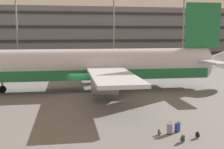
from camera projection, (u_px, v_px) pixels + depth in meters
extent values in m
plane|color=slate|center=(79.00, 93.00, 36.17)|extent=(600.00, 600.00, 0.00)
cube|color=slate|center=(66.00, 34.00, 85.26)|extent=(169.28, 21.16, 14.14)
cube|color=#2D2D33|center=(68.00, 55.00, 75.61)|extent=(167.58, 0.24, 0.70)
cube|color=#2D2D33|center=(67.00, 41.00, 75.11)|extent=(167.58, 0.24, 0.70)
cube|color=#2D2D33|center=(67.00, 27.00, 74.61)|extent=(167.58, 0.24, 0.70)
cube|color=#2D2D33|center=(67.00, 13.00, 74.11)|extent=(167.58, 0.24, 0.70)
cylinder|color=silver|center=(95.00, 64.00, 37.67)|extent=(30.33, 4.87, 3.99)
cube|color=#1E723F|center=(95.00, 73.00, 37.82)|extent=(29.12, 4.75, 1.28)
cone|color=silver|center=(215.00, 60.00, 40.12)|extent=(4.88, 3.33, 3.19)
cube|color=#1E723F|center=(203.00, 26.00, 39.16)|extent=(4.79, 0.50, 5.98)
cube|color=silver|center=(212.00, 62.00, 36.02)|extent=(1.97, 6.03, 0.20)
cube|color=silver|center=(187.00, 57.00, 43.44)|extent=(1.97, 6.03, 0.20)
cube|color=silver|center=(112.00, 76.00, 29.70)|extent=(4.77, 12.82, 0.36)
cube|color=silver|center=(96.00, 61.00, 46.02)|extent=(4.77, 12.82, 0.36)
cylinder|color=#9E9EA3|center=(105.00, 86.00, 32.06)|extent=(2.91, 2.28, 2.19)
cylinder|color=#9E9EA3|center=(94.00, 71.00, 43.91)|extent=(2.91, 2.28, 2.19)
cylinder|color=black|center=(2.00, 89.00, 36.34)|extent=(0.91, 0.38, 0.90)
cylinder|color=slate|center=(2.00, 84.00, 36.24)|extent=(0.20, 0.20, 1.36)
cylinder|color=black|center=(106.00, 89.00, 36.60)|extent=(0.91, 0.38, 0.90)
cylinder|color=slate|center=(106.00, 84.00, 36.50)|extent=(0.20, 0.20, 1.36)
cylinder|color=black|center=(103.00, 84.00, 39.92)|extent=(0.91, 0.38, 0.90)
cylinder|color=slate|center=(103.00, 79.00, 39.82)|extent=(0.20, 0.20, 1.36)
cylinder|color=gray|center=(16.00, 10.00, 65.83)|extent=(0.36, 0.36, 24.98)
cylinder|color=gray|center=(114.00, 23.00, 70.25)|extent=(0.36, 0.36, 19.28)
cylinder|color=gray|center=(183.00, 23.00, 73.41)|extent=(0.36, 0.36, 19.78)
cube|color=navy|center=(177.00, 127.00, 22.02)|extent=(0.50, 0.45, 0.66)
cylinder|color=#333338|center=(177.00, 123.00, 21.83)|extent=(0.02, 0.02, 0.13)
cylinder|color=#333338|center=(179.00, 122.00, 22.02)|extent=(0.02, 0.02, 0.13)
cube|color=black|center=(178.00, 121.00, 21.92)|extent=(0.22, 0.17, 0.02)
cylinder|color=black|center=(175.00, 132.00, 22.00)|extent=(0.05, 0.05, 0.05)
cylinder|color=black|center=(178.00, 131.00, 22.27)|extent=(0.05, 0.05, 0.05)
cylinder|color=black|center=(177.00, 133.00, 21.88)|extent=(0.05, 0.05, 0.05)
cylinder|color=black|center=(180.00, 131.00, 22.15)|extent=(0.05, 0.05, 0.05)
cube|color=gray|center=(170.00, 129.00, 21.59)|extent=(0.42, 0.30, 0.72)
cylinder|color=#333338|center=(171.00, 123.00, 21.60)|extent=(0.02, 0.02, 0.11)
cylinder|color=#333338|center=(168.00, 123.00, 21.60)|extent=(0.02, 0.02, 0.11)
cube|color=black|center=(170.00, 122.00, 21.59)|extent=(0.21, 0.06, 0.02)
cylinder|color=black|center=(172.00, 134.00, 21.55)|extent=(0.03, 0.05, 0.05)
cylinder|color=black|center=(168.00, 134.00, 21.55)|extent=(0.03, 0.05, 0.05)
cylinder|color=black|center=(171.00, 133.00, 21.74)|extent=(0.03, 0.05, 0.05)
cylinder|color=black|center=(167.00, 133.00, 21.74)|extent=(0.03, 0.05, 0.05)
ellipsoid|color=#264C26|center=(183.00, 138.00, 20.01)|extent=(0.41, 0.45, 0.52)
ellipsoid|color=#264C26|center=(181.00, 139.00, 20.07)|extent=(0.24, 0.28, 0.23)
torus|color=black|center=(183.00, 135.00, 19.96)|extent=(0.05, 0.08, 0.08)
cube|color=black|center=(184.00, 139.00, 19.88)|extent=(0.04, 0.04, 0.44)
cube|color=black|center=(185.00, 138.00, 20.06)|extent=(0.04, 0.04, 0.44)
ellipsoid|color=gray|center=(160.00, 132.00, 21.46)|extent=(0.25, 0.33, 0.40)
ellipsoid|color=gray|center=(161.00, 133.00, 21.47)|extent=(0.12, 0.23, 0.18)
torus|color=black|center=(159.00, 129.00, 21.43)|extent=(0.02, 0.08, 0.08)
cube|color=black|center=(158.00, 132.00, 21.54)|extent=(0.03, 0.04, 0.34)
cube|color=black|center=(159.00, 133.00, 21.37)|extent=(0.03, 0.04, 0.34)
ellipsoid|color=black|center=(198.00, 135.00, 20.84)|extent=(0.29, 0.35, 0.45)
ellipsoid|color=black|center=(199.00, 135.00, 20.89)|extent=(0.15, 0.23, 0.20)
torus|color=black|center=(197.00, 132.00, 20.79)|extent=(0.03, 0.08, 0.08)
cube|color=black|center=(196.00, 135.00, 20.88)|extent=(0.03, 0.04, 0.38)
cube|color=black|center=(197.00, 135.00, 20.72)|extent=(0.03, 0.04, 0.38)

